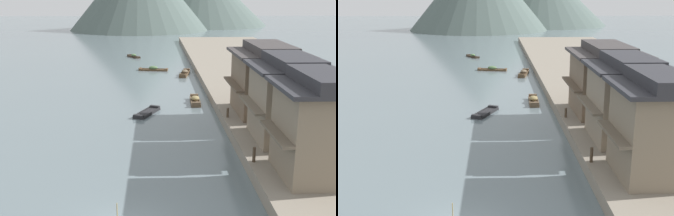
% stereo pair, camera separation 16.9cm
% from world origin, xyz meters
% --- Properties ---
extents(riverbank_right, '(18.00, 110.00, 0.89)m').
position_xyz_m(riverbank_right, '(16.26, 30.00, 0.44)').
color(riverbank_right, gray).
rests_on(riverbank_right, ground).
extents(boat_moored_nearest, '(4.47, 1.75, 0.70)m').
position_xyz_m(boat_moored_nearest, '(1.15, 44.45, 0.25)').
color(boat_moored_nearest, brown).
rests_on(boat_moored_nearest, ground).
extents(boat_moored_second, '(1.92, 4.81, 0.78)m').
position_xyz_m(boat_moored_second, '(5.60, 40.75, 0.27)').
color(boat_moored_second, brown).
rests_on(boat_moored_second, ground).
extents(boat_moored_third, '(2.58, 3.49, 0.63)m').
position_xyz_m(boat_moored_third, '(-2.42, 58.09, 0.23)').
color(boat_moored_third, '#33281E').
rests_on(boat_moored_third, ground).
extents(boat_moored_far, '(1.09, 3.95, 0.77)m').
position_xyz_m(boat_moored_far, '(5.61, 24.93, 0.28)').
color(boat_moored_far, brown).
rests_on(boat_moored_far, ground).
extents(boat_midriver_drifting, '(2.63, 4.04, 0.39)m').
position_xyz_m(boat_midriver_drifting, '(0.59, 20.83, 0.13)').
color(boat_midriver_drifting, '#232326').
rests_on(boat_midriver_drifting, ground).
extents(house_waterfront_nearest, '(5.31, 5.77, 6.14)m').
position_xyz_m(house_waterfront_nearest, '(10.70, 4.38, 3.90)').
color(house_waterfront_nearest, '#7F705B').
rests_on(house_waterfront_nearest, riverbank_right).
extents(house_waterfront_second, '(5.96, 6.25, 6.14)m').
position_xyz_m(house_waterfront_second, '(11.02, 10.83, 3.89)').
color(house_waterfront_second, gray).
rests_on(house_waterfront_second, riverbank_right).
extents(house_waterfront_tall, '(6.44, 7.29, 6.14)m').
position_xyz_m(house_waterfront_tall, '(11.27, 17.99, 3.89)').
color(house_waterfront_tall, '#75604C').
rests_on(house_waterfront_tall, riverbank_right).
extents(mooring_post_dock_near, '(0.20, 0.20, 0.97)m').
position_xyz_m(mooring_post_dock_near, '(7.61, 6.47, 1.37)').
color(mooring_post_dock_near, '#473828').
rests_on(mooring_post_dock_near, riverbank_right).
extents(mooring_post_dock_mid, '(0.20, 0.20, 0.81)m').
position_xyz_m(mooring_post_dock_mid, '(7.61, 16.48, 1.29)').
color(mooring_post_dock_mid, '#473828').
rests_on(mooring_post_dock_mid, riverbank_right).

